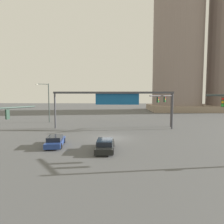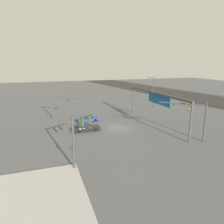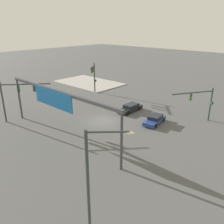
# 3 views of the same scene
# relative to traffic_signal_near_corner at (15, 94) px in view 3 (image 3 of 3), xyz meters

# --- Properties ---
(ground_plane) EXTENTS (208.82, 208.82, 0.00)m
(ground_plane) POSITION_rel_traffic_signal_near_corner_xyz_m (-9.17, -8.48, -4.28)
(ground_plane) COLOR #4F5051
(sidewalk_corner) EXTENTS (15.96, 10.17, 0.15)m
(sidewalk_corner) POSITION_rel_traffic_signal_near_corner_xyz_m (10.29, -23.39, -4.21)
(sidewalk_corner) COLOR #A39E9C
(sidewalk_corner) RESTS_ON ground
(traffic_signal_near_corner) EXTENTS (4.83, 5.39, 6.08)m
(traffic_signal_near_corner) POSITION_rel_traffic_signal_near_corner_xyz_m (0.00, 0.00, 0.00)
(traffic_signal_near_corner) COLOR #3D393D
(traffic_signal_near_corner) RESTS_ON ground
(traffic_signal_opposite_side) EXTENTS (3.92, 5.80, 5.03)m
(traffic_signal_opposite_side) POSITION_rel_traffic_signal_near_corner_xyz_m (-19.92, -18.08, -0.85)
(traffic_signal_opposite_side) COLOR #34443E
(traffic_signal_opposite_side) RESTS_ON ground
(traffic_signal_cross_street) EXTENTS (2.91, 4.01, 6.19)m
(traffic_signal_cross_street) POSITION_rel_traffic_signal_near_corner_xyz_m (2.58, -17.86, -0.17)
(traffic_signal_cross_street) COLOR #313C3D
(traffic_signal_cross_street) RESTS_ON ground
(streetlamp_curved_arm) EXTENTS (2.18, 2.12, 8.11)m
(streetlamp_curved_arm) POSITION_rel_traffic_signal_near_corner_xyz_m (-23.13, 6.40, 0.47)
(streetlamp_curved_arm) COLOR #35403D
(streetlamp_curved_arm) RESTS_ON ground
(overhead_sign_gantry) EXTENTS (20.47, 0.43, 6.34)m
(overhead_sign_gantry) POSITION_rel_traffic_signal_near_corner_xyz_m (-8.99, -0.85, 0.98)
(overhead_sign_gantry) COLOR #3D3E45
(overhead_sign_gantry) RESTS_ON ground
(sedan_car_approaching) EXTENTS (2.28, 4.58, 1.21)m
(sedan_car_approaching) POSITION_rel_traffic_signal_near_corner_xyz_m (-15.41, -12.98, -3.71)
(sedan_car_approaching) COLOR navy
(sedan_car_approaching) RESTS_ON ground
(sedan_car_waiting_far) EXTENTS (1.90, 4.84, 1.21)m
(sedan_car_waiting_far) POSITION_rel_traffic_signal_near_corner_xyz_m (-9.62, -14.59, -3.71)
(sedan_car_waiting_far) COLOR black
(sedan_car_waiting_far) RESTS_ON ground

